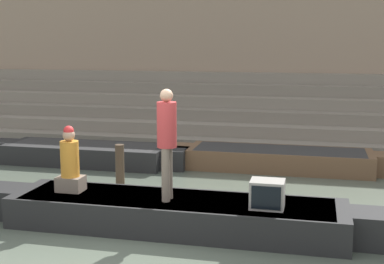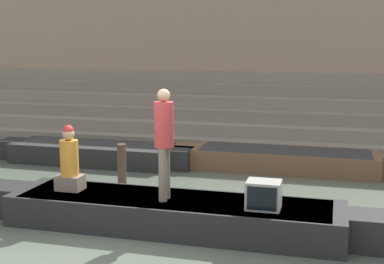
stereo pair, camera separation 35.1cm
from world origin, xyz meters
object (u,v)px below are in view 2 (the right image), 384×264
(person_standing, at_px, (164,136))
(mooring_post, at_px, (122,169))
(rowboat_main, at_px, (173,213))
(tv_set, at_px, (264,195))
(moored_boat_shore, at_px, (92,153))
(person_rowing, at_px, (70,163))
(moored_boat_distant, at_px, (284,159))

(person_standing, distance_m, mooring_post, 2.55)
(rowboat_main, height_order, tv_set, tv_set)
(person_standing, bearing_deg, tv_set, 5.45)
(person_standing, xyz_separation_m, moored_boat_shore, (-3.29, 4.15, -1.30))
(tv_set, bearing_deg, moored_boat_shore, 139.40)
(rowboat_main, height_order, person_rowing, person_rowing)
(person_rowing, distance_m, moored_boat_shore, 4.37)
(person_rowing, bearing_deg, mooring_post, 89.14)
(person_standing, xyz_separation_m, moored_boat_distant, (1.46, 4.63, -1.30))
(tv_set, bearing_deg, rowboat_main, 174.35)
(moored_boat_shore, xyz_separation_m, moored_boat_distant, (4.75, 0.49, 0.00))
(rowboat_main, relative_size, person_standing, 3.93)
(rowboat_main, xyz_separation_m, person_rowing, (-1.85, 0.03, 0.71))
(person_standing, xyz_separation_m, tv_set, (1.61, -0.06, -0.83))
(rowboat_main, height_order, mooring_post, mooring_post)
(moored_boat_shore, distance_m, mooring_post, 2.99)
(rowboat_main, height_order, moored_boat_shore, rowboat_main)
(person_standing, distance_m, moored_boat_shore, 5.45)
(person_rowing, xyz_separation_m, moored_boat_distant, (3.21, 4.51, -0.72))
(person_standing, height_order, tv_set, person_standing)
(tv_set, xyz_separation_m, mooring_post, (-3.09, 1.83, -0.22))
(tv_set, distance_m, mooring_post, 3.60)
(rowboat_main, relative_size, moored_boat_distant, 1.27)
(person_standing, distance_m, person_rowing, 1.85)
(rowboat_main, bearing_deg, moored_boat_shore, 130.26)
(rowboat_main, relative_size, tv_set, 13.55)
(person_standing, bearing_deg, person_rowing, -176.67)
(moored_boat_distant, xyz_separation_m, mooring_post, (-2.95, -2.86, 0.25))
(tv_set, xyz_separation_m, moored_boat_shore, (-4.90, 4.20, -0.47))
(tv_set, height_order, mooring_post, mooring_post)
(person_rowing, height_order, tv_set, person_rowing)
(person_rowing, bearing_deg, tv_set, 5.03)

